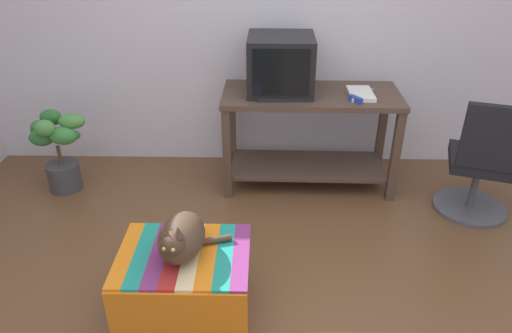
# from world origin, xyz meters

# --- Properties ---
(back_wall) EXTENTS (8.00, 0.10, 2.60)m
(back_wall) POSITION_xyz_m (0.00, 2.05, 1.30)
(back_wall) COLOR silver
(back_wall) RESTS_ON ground_plane
(desk) EXTENTS (1.33, 0.59, 0.76)m
(desk) POSITION_xyz_m (0.32, 1.60, 0.52)
(desk) COLOR #4C382D
(desk) RESTS_ON ground_plane
(tv_monitor) EXTENTS (0.48, 0.46, 0.41)m
(tv_monitor) POSITION_xyz_m (0.09, 1.63, 0.96)
(tv_monitor) COLOR black
(tv_monitor) RESTS_ON desk
(keyboard) EXTENTS (0.41, 0.17, 0.02)m
(keyboard) POSITION_xyz_m (0.12, 1.47, 0.78)
(keyboard) COLOR black
(keyboard) RESTS_ON desk
(book) EXTENTS (0.17, 0.29, 0.03)m
(book) POSITION_xyz_m (0.67, 1.55, 0.78)
(book) COLOR white
(book) RESTS_ON desk
(ottoman_with_blanket) EXTENTS (0.69, 0.55, 0.39)m
(ottoman_with_blanket) POSITION_xyz_m (-0.45, 0.19, 0.20)
(ottoman_with_blanket) COLOR tan
(ottoman_with_blanket) RESTS_ON ground_plane
(cat) EXTENTS (0.39, 0.38, 0.27)m
(cat) POSITION_xyz_m (-0.44, 0.18, 0.51)
(cat) COLOR #473323
(cat) RESTS_ON ottoman_with_blanket
(potted_plant) EXTENTS (0.45, 0.33, 0.64)m
(potted_plant) POSITION_xyz_m (-1.60, 1.45, 0.34)
(potted_plant) COLOR #3D3D42
(potted_plant) RESTS_ON ground_plane
(office_chair) EXTENTS (0.53, 0.53, 0.89)m
(office_chair) POSITION_xyz_m (1.49, 1.17, 0.39)
(office_chair) COLOR #4C4C51
(office_chair) RESTS_ON ground_plane
(stapler) EXTENTS (0.09, 0.11, 0.04)m
(stapler) POSITION_xyz_m (0.61, 1.42, 0.78)
(stapler) COLOR #2342B7
(stapler) RESTS_ON desk
(pen) EXTENTS (0.14, 0.03, 0.01)m
(pen) POSITION_xyz_m (0.73, 1.67, 0.77)
(pen) COLOR #B7B7BC
(pen) RESTS_ON desk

